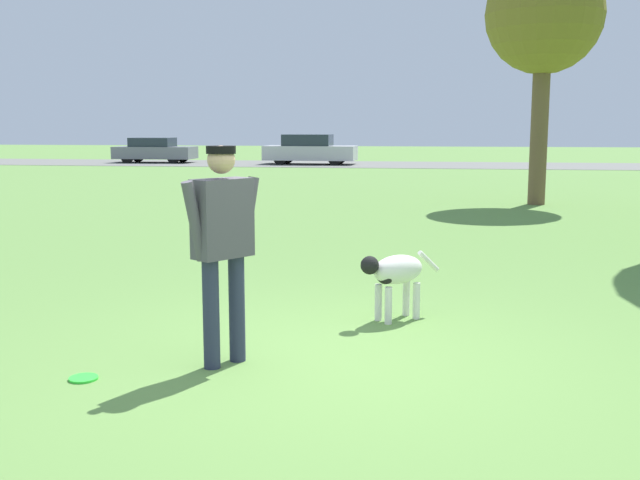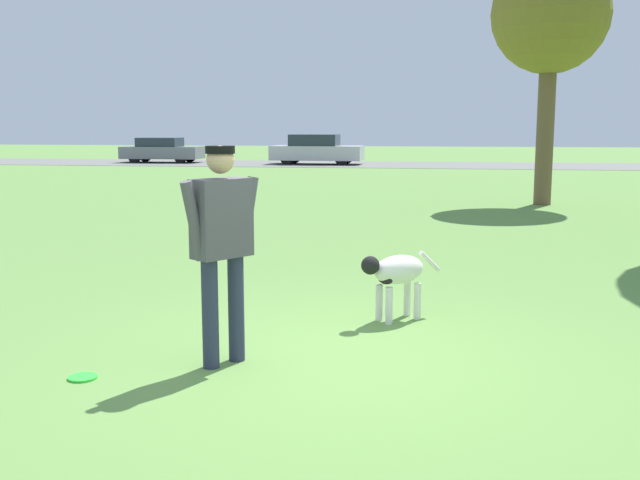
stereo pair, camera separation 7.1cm
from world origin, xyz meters
name	(u,v)px [view 2 (the right image)]	position (x,y,z in m)	size (l,w,h in m)	color
ground_plane	(319,361)	(0.00, 0.00, 0.00)	(120.00, 120.00, 0.00)	#608C42
far_road_strip	(418,165)	(0.00, 29.93, 0.01)	(120.00, 6.00, 0.01)	slate
person	(222,235)	(-0.74, -0.19, 1.05)	(0.51, 0.65, 1.74)	#2D334C
dog	(396,273)	(0.54, 1.37, 0.47)	(0.79, 0.73, 0.67)	silver
frisbee	(83,377)	(-1.70, -0.70, 0.01)	(0.22, 0.22, 0.02)	#33D838
tree_mid_center	(550,18)	(3.41, 12.63, 4.33)	(2.71, 2.71, 5.76)	brown
parked_car_grey	(162,150)	(-12.72, 30.12, 0.61)	(3.95, 1.66, 1.24)	slate
parked_car_silver	(316,150)	(-4.81, 29.68, 0.69)	(4.39, 1.94, 1.42)	#B7B7BC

